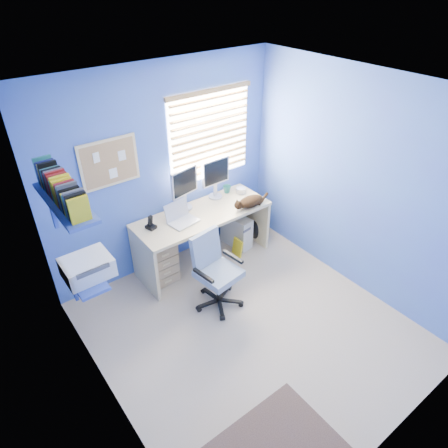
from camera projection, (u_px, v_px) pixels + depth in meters
floor at (249, 328)px, 4.31m from camera, size 3.00×3.20×0.00m
ceiling at (261, 94)px, 2.93m from camera, size 3.00×3.20×0.00m
wall_back at (165, 172)px, 4.68m from camera, size 3.00×0.01×2.50m
wall_front at (418, 346)px, 2.56m from camera, size 3.00×0.01×2.50m
wall_left at (97, 306)px, 2.86m from camera, size 0.01×3.20×2.50m
wall_right at (357, 186)px, 4.38m from camera, size 0.01×3.20×2.50m
desk at (203, 238)px, 5.08m from camera, size 1.72×0.65×0.74m
laptop at (183, 214)px, 4.64m from camera, size 0.37×0.31×0.22m
monitor_left at (184, 189)px, 4.83m from camera, size 0.42×0.20×0.54m
monitor_right at (215, 178)px, 5.06m from camera, size 0.40×0.13×0.54m
phone at (150, 222)px, 4.55m from camera, size 0.12×0.13×0.17m
mug at (227, 189)px, 5.28m from camera, size 0.10×0.09×0.10m
cd_spindle at (241, 190)px, 5.29m from camera, size 0.13×0.13×0.07m
cat at (251, 201)px, 4.98m from camera, size 0.38×0.21×0.13m
tower_pc at (236, 231)px, 5.47m from camera, size 0.25×0.46×0.45m
drawer_boxes at (161, 262)px, 4.82m from camera, size 0.35×0.28×0.54m
yellow_book at (238, 247)px, 5.32m from camera, size 0.03×0.17×0.24m
backpack at (259, 227)px, 5.61m from camera, size 0.35×0.28×0.37m
office_chair at (216, 280)px, 4.47m from camera, size 0.58×0.58×0.89m
window_blinds at (211, 136)px, 4.82m from camera, size 1.15×0.05×1.10m
corkboard at (109, 163)px, 4.17m from camera, size 0.64×0.02×0.52m
wall_shelves at (74, 231)px, 3.33m from camera, size 0.42×0.90×1.05m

